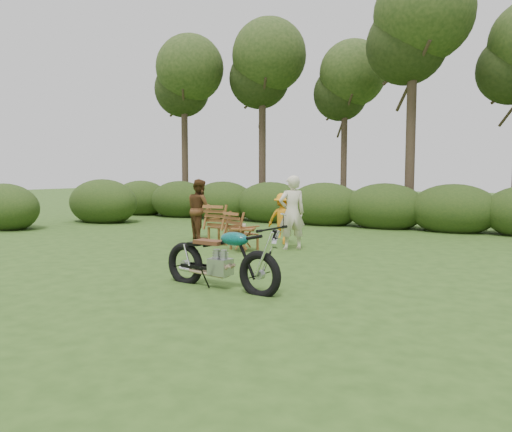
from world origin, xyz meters
The scene contains 10 objects.
ground centered at (0.00, 0.00, 0.00)m, with size 80.00×80.00×0.00m, color #2B4717.
tree_line centered at (0.50, 9.74, 3.81)m, with size 22.52×11.62×8.14m.
motorcycle centered at (0.06, -0.27, 0.00)m, with size 1.99×0.76×1.14m, color #0A8D83, non-canonical shape.
lawn_chair_right centered at (-1.53, 3.07, 0.00)m, with size 0.58×0.58×0.85m, color brown, non-canonical shape.
lawn_chair_left centered at (-2.49, 3.66, 0.00)m, with size 0.65×0.65×0.94m, color brown, non-canonical shape.
side_table centered at (-1.41, 2.82, 0.26)m, with size 0.50×0.42×0.52m, color brown, non-canonical shape.
cup centered at (-1.41, 2.82, 0.57)m, with size 0.13×0.13×0.10m, color beige.
adult_a centered at (-0.63, 3.65, 0.00)m, with size 0.60×0.40×1.65m, color beige.
adult_b centered at (-3.44, 4.04, 0.00)m, with size 0.75×0.59×1.55m, color #502F16.
child centered at (-1.18, 4.30, 0.00)m, with size 0.79×0.45×1.22m, color orange.
Camera 1 is at (4.13, -6.35, 1.72)m, focal length 35.00 mm.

